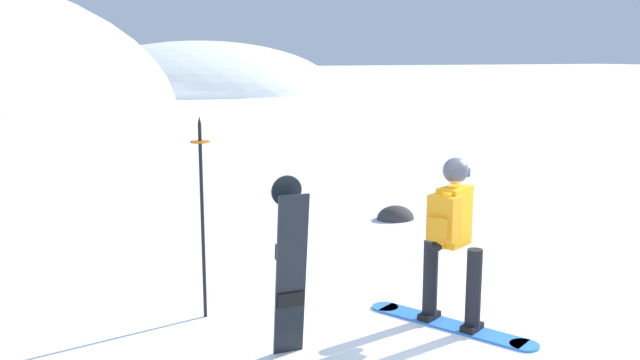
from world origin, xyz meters
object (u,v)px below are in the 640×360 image
Objects in this scene: spare_snowboard at (290,266)px; piste_marker_near at (202,205)px; snowboarder_main at (452,238)px; rock_dark at (395,219)px.

piste_marker_near is (-0.49, 1.21, 0.35)m from spare_snowboard.
piste_marker_near is at bearing 112.18° from spare_snowboard.
snowboarder_main is 0.82× the size of piste_marker_near.
piste_marker_near reaches higher than rock_dark.
rock_dark is at bearing 67.53° from snowboarder_main.
piste_marker_near is 3.28× the size of rock_dark.
snowboarder_main is 1.68m from spare_snowboard.
piste_marker_near reaches higher than spare_snowboard.
snowboarder_main is at bearing -112.47° from rock_dark.
rock_dark is (3.44, 4.23, -0.84)m from spare_snowboard.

